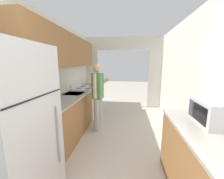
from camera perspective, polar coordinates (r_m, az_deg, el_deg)
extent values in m
cube|color=silver|center=(2.69, -30.01, 2.38)|extent=(0.06, 6.95, 2.50)
cube|color=brown|center=(3.47, -17.96, 15.19)|extent=(0.32, 3.16, 0.73)
cube|color=silver|center=(2.45, 35.57, 1.16)|extent=(0.06, 6.95, 2.50)
cube|color=silver|center=(5.27, -9.18, 4.52)|extent=(0.65, 0.06, 2.05)
cube|color=silver|center=(5.16, 18.38, 4.00)|extent=(0.65, 0.06, 2.05)
cube|color=silver|center=(5.09, 4.68, 18.53)|extent=(3.13, 0.06, 0.45)
cube|color=brown|center=(3.07, -18.78, -11.90)|extent=(0.60, 1.95, 0.85)
cube|color=gray|center=(2.93, -19.34, -3.92)|extent=(0.62, 1.97, 0.03)
cube|color=brown|center=(4.81, -8.73, -3.30)|extent=(0.60, 0.47, 0.85)
cube|color=gray|center=(4.73, -8.86, 1.91)|extent=(0.62, 0.48, 0.03)
cube|color=#9EA3A8|center=(3.38, -15.54, -1.55)|extent=(0.42, 0.44, 0.00)
cube|color=brown|center=(1.98, 34.71, -26.74)|extent=(0.60, 1.43, 0.85)
cube|color=gray|center=(1.76, 36.26, -15.04)|extent=(0.62, 1.46, 0.03)
cube|color=#B7B7BC|center=(1.80, -37.38, -14.16)|extent=(0.76, 0.80, 1.76)
cube|color=black|center=(1.44, -28.10, -2.65)|extent=(0.01, 0.77, 0.01)
cylinder|color=#99999E|center=(1.81, -21.38, -17.31)|extent=(0.02, 0.02, 0.71)
cube|color=white|center=(4.25, -10.80, -5.00)|extent=(0.62, 0.74, 0.88)
cube|color=black|center=(4.16, -6.66, -5.20)|extent=(0.01, 0.51, 0.26)
cylinder|color=#B7B7BC|center=(4.10, -6.46, -2.24)|extent=(0.02, 0.60, 0.02)
cube|color=white|center=(4.24, -14.78, 1.88)|extent=(0.04, 0.74, 0.14)
cylinder|color=#232328|center=(3.96, -10.03, 0.41)|extent=(0.16, 0.16, 0.01)
cylinder|color=#232328|center=(4.27, -8.75, 1.18)|extent=(0.16, 0.16, 0.01)
cylinder|color=#232328|center=(4.04, -13.39, 0.48)|extent=(0.16, 0.16, 0.01)
cylinder|color=#232328|center=(4.34, -11.91, 1.23)|extent=(0.16, 0.16, 0.01)
cylinder|color=#9E9E9E|center=(3.27, -6.41, -10.59)|extent=(0.16, 0.16, 0.78)
cylinder|color=#9E9E9E|center=(3.42, -5.10, -9.65)|extent=(0.16, 0.16, 0.78)
cube|color=#4C844C|center=(3.17, -5.97, 1.49)|extent=(0.25, 0.25, 0.58)
cylinder|color=#DBAD89|center=(3.04, -7.20, 1.36)|extent=(0.10, 0.10, 0.55)
cylinder|color=#DBAD89|center=(3.30, -4.85, 2.12)|extent=(0.51, 0.20, 0.38)
sphere|color=#DBAD89|center=(3.13, -6.11, 8.76)|extent=(0.18, 0.18, 0.18)
cube|color=#B7B7BC|center=(1.95, 36.47, -7.73)|extent=(0.33, 0.48, 0.28)
cube|color=black|center=(1.83, 32.55, -8.39)|extent=(0.01, 0.29, 0.19)
cube|color=#38383D|center=(2.02, 29.99, -6.52)|extent=(0.01, 0.10, 0.20)
cube|color=#B7B7BC|center=(4.86, -7.81, 2.40)|extent=(0.17, 0.16, 0.00)
cube|color=black|center=(4.71, -8.29, 2.23)|extent=(0.10, 0.09, 0.02)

